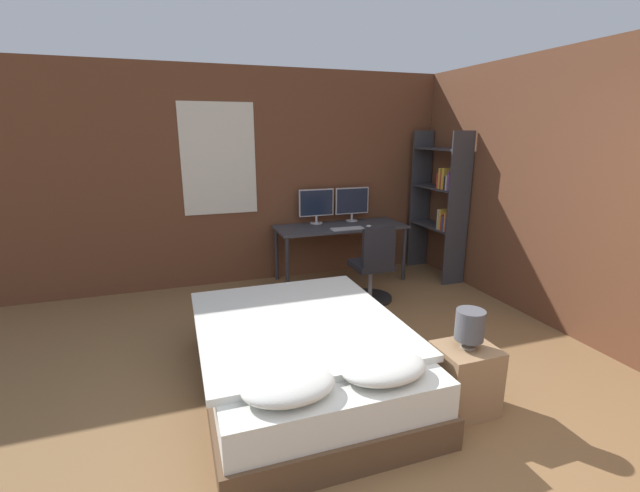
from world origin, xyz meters
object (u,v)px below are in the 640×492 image
bedside_lamp (470,325)px  office_chair (372,272)px  desk (340,232)px  bed (303,356)px  monitor_left (316,204)px  monitor_right (352,202)px  computer_mouse (369,226)px  keyboard (347,229)px  bookshelf (443,198)px  nightstand (465,379)px

bedside_lamp → office_chair: 2.10m
desk → bedside_lamp: bearing=-93.8°
bed → bedside_lamp: 1.25m
bed → monitor_left: 2.75m
bedside_lamp → desk: bedside_lamp is taller
bed → bedside_lamp: (1.00, -0.64, 0.40)m
desk → monitor_right: 0.49m
computer_mouse → office_chair: (-0.22, -0.59, -0.41)m
monitor_left → keyboard: size_ratio=1.15×
bedside_lamp → office_chair: bearing=82.5°
monitor_left → keyboard: bearing=-61.0°
bedside_lamp → desk: (0.19, 2.88, 0.01)m
monitor_left → bed: bearing=-110.8°
keyboard → bookshelf: bearing=-2.8°
desk → keyboard: (0.00, -0.23, 0.09)m
bedside_lamp → bookshelf: 3.04m
office_chair → monitor_left: bearing=107.6°
computer_mouse → monitor_right: bearing=95.2°
computer_mouse → desk: bearing=142.4°
computer_mouse → keyboard: bearing=180.0°
monitor_left → monitor_right: bearing=0.0°
bedside_lamp → monitor_left: 3.14m
bed → bedside_lamp: bearing=-32.7°
bookshelf → desk: bearing=167.6°
bed → office_chair: bearing=48.2°
desk → office_chair: bearing=-84.6°
bedside_lamp → monitor_left: size_ratio=0.58×
nightstand → bedside_lamp: (0.00, 0.00, 0.41)m
monitor_right → desk: bearing=-137.8°
nightstand → office_chair: office_chair is taller
office_chair → monitor_right: bearing=80.4°
bedside_lamp → office_chair: size_ratio=0.30×
bed → computer_mouse: size_ratio=28.89×
monitor_right → computer_mouse: 0.52m
bookshelf → bed: bearing=-142.4°
bed → keyboard: (1.19, 2.01, 0.49)m
nightstand → monitor_left: (-0.06, 3.12, 0.76)m
computer_mouse → office_chair: bearing=-110.4°
keyboard → office_chair: (0.08, -0.59, -0.40)m
keyboard → bookshelf: (1.33, -0.06, 0.32)m
bed → desk: desk is taller
bed → monitor_right: (1.45, 2.47, 0.75)m
bed → nightstand: 1.19m
bed → office_chair: 1.91m
keyboard → bookshelf: bookshelf is taller
bed → nightstand: bed is taller
bedside_lamp → monitor_right: bearing=81.8°
bedside_lamp → bookshelf: bookshelf is taller
bed → office_chair: size_ratio=2.23×
bedside_lamp → office_chair: office_chair is taller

